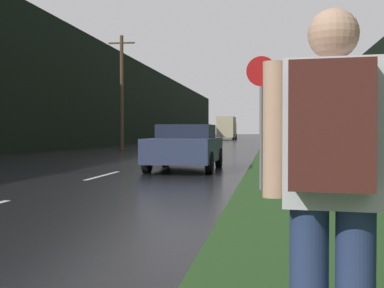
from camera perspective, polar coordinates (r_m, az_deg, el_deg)
The scene contains 11 objects.
grass_verge at distance 38.64m, azimuth 11.70°, elevation -0.52°, with size 6.00×240.00×0.02m, color #26471E.
lane_stripe_c at distance 15.14m, azimuth -9.45°, elevation -3.33°, with size 0.12×3.00×0.01m, color silver.
lane_stripe_d at distance 21.90m, azimuth -3.86°, elevation -1.89°, with size 0.12×3.00×0.01m, color silver.
lane_stripe_e at distance 28.77m, azimuth -0.92°, elevation -1.13°, with size 0.12×3.00×0.01m, color silver.
treeline_far_side at distance 50.77m, azimuth -8.36°, elevation 4.75°, with size 2.00×140.00×8.58m, color black.
treeline_near_side at distance 49.32m, azimuth 18.02°, elevation 4.13°, with size 2.00×140.00×7.42m, color black.
utility_pole_far at distance 36.49m, azimuth -7.50°, elevation 5.63°, with size 1.80×0.24×7.71m.
stop_sign at distance 11.16m, azimuth 7.39°, elevation 3.60°, with size 0.62×0.07×2.79m.
hitchhiker_with_backpack at distance 2.36m, azimuth 14.75°, elevation -3.92°, with size 0.60×0.46×1.75m.
car_passing_near at distance 17.02m, azimuth -0.67°, elevation -0.29°, with size 2.05×4.63×1.45m.
delivery_truck at distance 82.81m, azimuth 3.75°, elevation 1.74°, with size 2.65×9.03×3.53m.
Camera 1 is at (4.60, 1.45, 1.22)m, focal length 50.00 mm.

